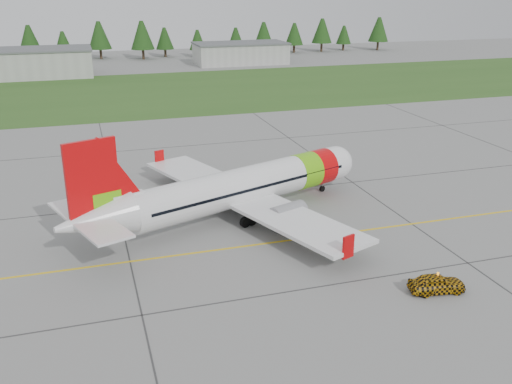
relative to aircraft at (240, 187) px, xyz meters
name	(u,v)px	position (x,y,z in m)	size (l,w,h in m)	color
ground	(351,282)	(4.22, -14.63, -2.73)	(320.00, 320.00, 0.00)	gray
aircraft	(240,187)	(0.00, 0.00, 0.00)	(30.02, 28.53, 9.48)	white
follow_me_car	(439,267)	(9.30, -17.70, -0.76)	(1.59, 1.34, 3.94)	orange
grass_strip	(170,91)	(4.22, 67.37, -2.72)	(320.00, 50.00, 0.03)	#30561E
taxi_guideline	(309,238)	(4.22, -6.63, -2.72)	(120.00, 0.25, 0.02)	gold
hangar_west	(19,64)	(-25.78, 95.37, 0.27)	(32.00, 14.00, 6.00)	#A8A8A3
hangar_east	(240,54)	(29.22, 103.37, -0.13)	(24.00, 12.00, 5.20)	#A8A8A3
treeline	(138,41)	(4.22, 123.37, 2.27)	(160.00, 8.00, 10.00)	#1C3F14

